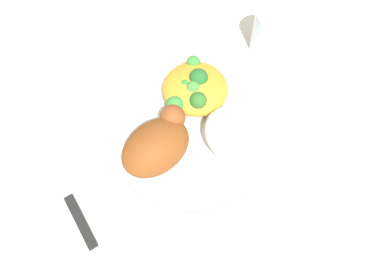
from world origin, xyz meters
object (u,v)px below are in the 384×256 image
(rice_pile, at_px, (237,134))
(mac_cheese_with_broccoli, at_px, (195,88))
(fork, at_px, (95,200))
(plate, at_px, (192,134))
(water_glass, at_px, (271,31))
(roasted_chicken, at_px, (155,143))
(knife, at_px, (68,197))

(rice_pile, bearing_deg, mac_cheese_with_broccoli, 84.18)
(rice_pile, relative_size, fork, 0.67)
(plate, xyz_separation_m, mac_cheese_with_broccoli, (0.04, 0.04, 0.03))
(mac_cheese_with_broccoli, bearing_deg, plate, -134.91)
(plate, bearing_deg, water_glass, 12.48)
(fork, relative_size, water_glass, 1.82)
(mac_cheese_with_broccoli, bearing_deg, water_glass, 1.03)
(mac_cheese_with_broccoli, xyz_separation_m, fork, (-0.20, -0.03, -0.04))
(rice_pile, height_order, fork, rice_pile)
(rice_pile, bearing_deg, plate, 122.61)
(plate, relative_size, fork, 1.75)
(roasted_chicken, distance_m, knife, 0.14)
(plate, xyz_separation_m, water_glass, (0.21, 0.05, 0.03))
(mac_cheese_with_broccoli, relative_size, water_glass, 1.29)
(mac_cheese_with_broccoli, height_order, water_glass, water_glass)
(roasted_chicken, distance_m, rice_pile, 0.11)
(plate, relative_size, roasted_chicken, 2.32)
(water_glass, bearing_deg, knife, -178.90)
(rice_pile, height_order, knife, rice_pile)
(rice_pile, height_order, water_glass, water_glass)
(plate, relative_size, knife, 1.31)
(roasted_chicken, distance_m, fork, 0.11)
(plate, relative_size, mac_cheese_with_broccoli, 2.46)
(plate, xyz_separation_m, roasted_chicken, (-0.06, 0.01, 0.04))
(roasted_chicken, bearing_deg, water_glass, 8.76)
(mac_cheese_with_broccoli, bearing_deg, fork, -170.93)
(rice_pile, xyz_separation_m, water_glass, (0.18, 0.10, -0.00))
(roasted_chicken, relative_size, knife, 0.56)
(fork, distance_m, water_glass, 0.38)
(plate, distance_m, water_glass, 0.22)
(roasted_chicken, bearing_deg, fork, 176.63)
(plate, bearing_deg, mac_cheese_with_broccoli, 45.09)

